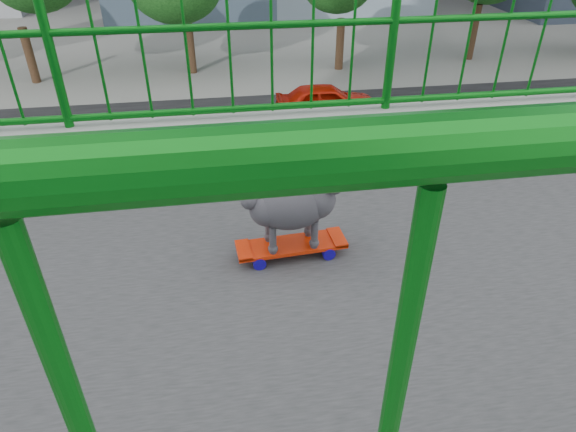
% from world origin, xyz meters
% --- Properties ---
extents(road, '(18.00, 90.00, 0.02)m').
position_xyz_m(road, '(-13.00, 0.00, 0.01)').
color(road, black).
rests_on(road, ground).
extents(skateboard, '(0.19, 0.54, 0.07)m').
position_xyz_m(skateboard, '(-0.31, 5.19, 7.05)').
color(skateboard, red).
rests_on(skateboard, footbridge).
extents(poodle, '(0.25, 0.55, 0.46)m').
position_xyz_m(poodle, '(-0.31, 5.22, 7.32)').
color(poodle, '#29272C').
rests_on(poodle, skateboard).
extents(car_1, '(1.66, 4.77, 1.57)m').
position_xyz_m(car_1, '(-9.20, 11.03, 0.79)').
color(car_1, red).
rests_on(car_1, ground).
extents(car_4, '(1.76, 4.38, 1.49)m').
position_xyz_m(car_4, '(-18.80, 9.75, 0.75)').
color(car_4, red).
rests_on(car_4, ground).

